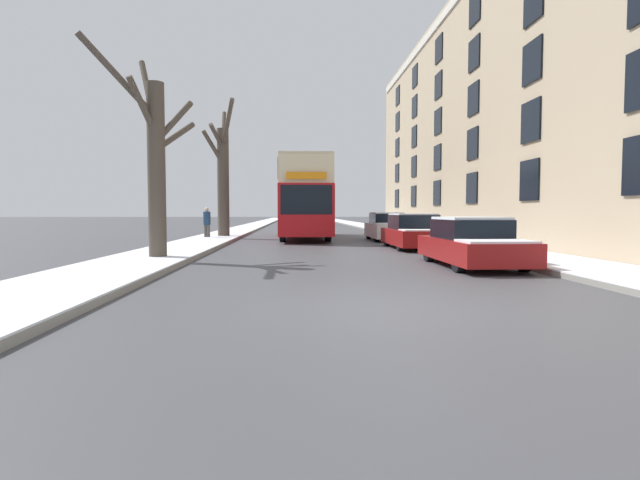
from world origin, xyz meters
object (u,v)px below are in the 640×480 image
(bare_tree_left_1, at_px, (223,176))
(parked_car_2, at_px, (387,227))
(parked_car_1, at_px, (413,232))
(pedestrian_left_sidewalk, at_px, (207,222))
(double_decker_bus, at_px, (304,196))
(bare_tree_left_0, at_px, (155,159))
(parked_car_0, at_px, (472,243))

(bare_tree_left_1, distance_m, parked_car_2, 9.48)
(bare_tree_left_1, relative_size, parked_car_1, 1.60)
(bare_tree_left_1, height_order, pedestrian_left_sidewalk, bare_tree_left_1)
(double_decker_bus, distance_m, pedestrian_left_sidewalk, 5.59)
(bare_tree_left_0, height_order, double_decker_bus, bare_tree_left_0)
(bare_tree_left_0, distance_m, parked_car_2, 14.17)
(bare_tree_left_0, bearing_deg, parked_car_2, 50.60)
(bare_tree_left_1, relative_size, pedestrian_left_sidewalk, 4.23)
(double_decker_bus, bearing_deg, parked_car_0, -74.07)
(bare_tree_left_1, distance_m, parked_car_1, 12.28)
(parked_car_1, relative_size, parked_car_2, 1.03)
(bare_tree_left_1, height_order, double_decker_bus, bare_tree_left_1)
(bare_tree_left_1, bearing_deg, bare_tree_left_0, -90.47)
(bare_tree_left_0, xyz_separation_m, pedestrian_left_sidewalk, (-0.55, 11.62, -2.08))
(parked_car_1, distance_m, pedestrian_left_sidewalk, 11.55)
(double_decker_bus, bearing_deg, parked_car_1, -62.78)
(pedestrian_left_sidewalk, bearing_deg, bare_tree_left_1, -84.83)
(parked_car_2, xyz_separation_m, pedestrian_left_sidewalk, (-9.42, 0.83, 0.27))
(double_decker_bus, xyz_separation_m, parked_car_2, (4.26, -2.43, -1.71))
(bare_tree_left_0, height_order, parked_car_2, bare_tree_left_0)
(double_decker_bus, height_order, parked_car_0, double_decker_bus)
(bare_tree_left_1, xyz_separation_m, parked_car_0, (8.76, -14.77, -2.87))
(double_decker_bus, distance_m, parked_car_2, 5.19)
(parked_car_0, distance_m, parked_car_1, 6.64)
(parked_car_0, bearing_deg, bare_tree_left_0, 169.13)
(parked_car_0, relative_size, parked_car_2, 1.02)
(double_decker_bus, xyz_separation_m, pedestrian_left_sidewalk, (-5.16, -1.60, -1.44))
(double_decker_bus, relative_size, parked_car_1, 2.49)
(double_decker_bus, relative_size, parked_car_0, 2.52)
(bare_tree_left_1, xyz_separation_m, parked_car_2, (8.76, -2.28, -2.81))
(bare_tree_left_0, xyz_separation_m, parked_car_2, (8.87, 10.79, -2.35))
(pedestrian_left_sidewalk, bearing_deg, parked_car_1, 174.21)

